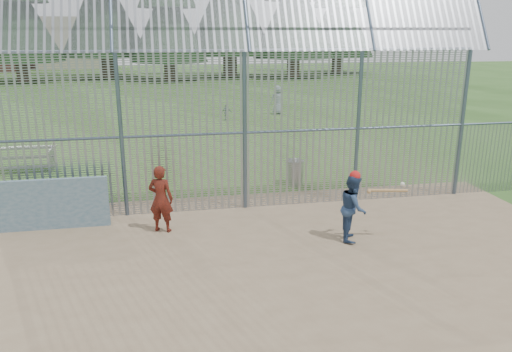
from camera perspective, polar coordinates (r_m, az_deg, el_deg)
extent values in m
plane|color=#2D511E|center=(9.91, 2.21, -10.46)|extent=(120.00, 120.00, 0.00)
cube|color=#756047|center=(9.48, 2.90, -11.74)|extent=(14.00, 10.00, 0.02)
cube|color=#38566B|center=(12.41, -22.22, -2.99)|extent=(2.50, 0.12, 1.20)
imported|color=navy|center=(11.07, 11.05, -3.57)|extent=(0.76, 0.86, 1.47)
imported|color=maroon|center=(11.50, -10.82, -2.58)|extent=(0.66, 0.55, 1.56)
imported|color=slate|center=(27.74, 2.46, 8.68)|extent=(0.81, 0.57, 1.57)
imported|color=slate|center=(25.79, -3.38, 7.26)|extent=(0.52, 0.30, 0.84)
sphere|color=red|center=(10.85, 11.25, -0.01)|extent=(0.24, 0.24, 0.24)
cylinder|color=#AA7F4C|center=(11.09, 14.81, -1.60)|extent=(0.84, 0.25, 0.07)
sphere|color=#AA7F4C|center=(10.91, 12.77, -1.74)|extent=(0.09, 0.09, 0.09)
sphere|color=white|center=(11.29, 16.41, -0.88)|extent=(0.09, 0.09, 0.09)
cylinder|color=gray|center=(14.96, 4.45, 0.31)|extent=(0.52, 0.52, 0.70)
cylinder|color=#9EA0A5|center=(14.87, 4.48, 1.68)|extent=(0.56, 0.56, 0.05)
sphere|color=#9EA0A5|center=(14.85, 4.48, 1.87)|extent=(0.10, 0.10, 0.10)
cube|color=slate|center=(17.97, -26.81, 0.80)|extent=(3.00, 0.25, 0.05)
cube|color=slate|center=(18.24, -26.63, 1.85)|extent=(3.00, 0.25, 0.05)
cube|color=gray|center=(18.52, -26.45, 2.86)|extent=(3.00, 0.25, 0.05)
cube|color=slate|center=(17.93, -22.29, 1.81)|extent=(0.06, 0.90, 0.70)
cylinder|color=#47566B|center=(12.40, -15.13, 4.29)|extent=(0.10, 0.10, 4.00)
cylinder|color=#47566B|center=(12.53, -1.29, 4.97)|extent=(0.10, 0.10, 4.00)
cylinder|color=#47566B|center=(13.35, 11.57, 5.35)|extent=(0.10, 0.10, 4.00)
cylinder|color=#47566B|center=(14.74, 22.48, 5.46)|extent=(0.10, 0.10, 4.00)
cylinder|color=#47566B|center=(12.29, -1.35, 14.15)|extent=(12.00, 0.07, 0.07)
cylinder|color=#47566B|center=(12.53, -1.29, 4.97)|extent=(12.00, 0.06, 0.06)
cube|color=gray|center=(12.53, -1.29, 4.97)|extent=(12.00, 0.02, 4.00)
cube|color=gray|center=(11.92, -1.06, 17.21)|extent=(12.00, 0.77, 1.31)
cylinder|color=#47566B|center=(14.94, 22.07, 1.70)|extent=(0.08, 0.08, 2.00)
cylinder|color=#332319|center=(50.15, -25.15, 11.46)|extent=(1.19, 1.19, 3.06)
cylinder|color=#332319|center=(51.93, -16.71, 12.60)|extent=(1.33, 1.33, 3.42)
cylinder|color=#332319|center=(47.72, -9.80, 12.45)|extent=(1.12, 1.12, 2.88)
cylinder|color=#332319|center=(51.17, -2.99, 13.30)|extent=(1.40, 1.40, 3.60)
cylinder|color=#332319|center=(50.41, 4.28, 13.03)|extent=(1.26, 1.26, 3.24)
cylinder|color=#332319|center=(56.03, 9.29, 13.10)|extent=(1.19, 1.19, 3.06)
cube|color=#B2A58C|center=(67.37, -19.96, 14.13)|extent=(8.00, 7.00, 6.00)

